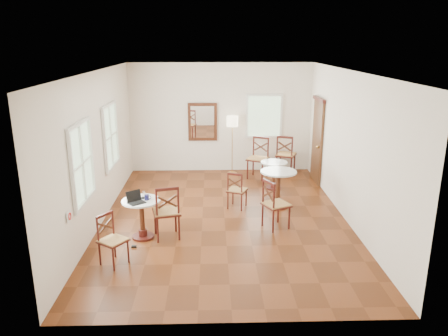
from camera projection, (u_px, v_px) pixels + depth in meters
name	position (u px, v px, depth m)	size (l,w,h in m)	color
ground	(224.00, 218.00, 9.03)	(7.00, 7.00, 0.00)	#5F2A10
room_shell	(221.00, 126.00, 8.76)	(5.02, 7.02, 3.01)	white
cafe_table_near	(142.00, 214.00, 8.01)	(0.71, 0.71, 0.75)	#481712
cafe_table_mid	(278.00, 185.00, 9.50)	(0.79, 0.79, 0.83)	#481712
cafe_table_back	(274.00, 172.00, 10.72)	(0.65, 0.65, 0.69)	#481712
chair_near_a	(167.00, 212.00, 8.00)	(0.58, 0.58, 1.04)	#481712
chair_near_b	(112.00, 240.00, 7.08)	(0.55, 0.55, 0.86)	#481712
chair_mid_a	(237.00, 190.00, 9.46)	(0.51, 0.51, 0.84)	#481712
chair_mid_b	(275.00, 204.00, 8.43)	(0.61, 0.61, 1.00)	#481712
chair_back_a	(286.00, 154.00, 11.93)	(0.66, 0.66, 1.09)	#481712
chair_back_b	(258.00, 158.00, 11.55)	(0.68, 0.68, 1.10)	#481712
floor_lamp	(232.00, 125.00, 11.68)	(0.31, 0.31, 1.61)	#BF8C3F
laptop	(135.00, 200.00, 7.79)	(0.37, 0.37, 0.21)	black
mouse	(143.00, 198.00, 7.99)	(0.09, 0.06, 0.03)	black
navy_mug	(147.00, 197.00, 7.92)	(0.12, 0.08, 0.10)	#111139
water_glass	(144.00, 194.00, 8.10)	(0.06, 0.06, 0.10)	white
power_adapter	(134.00, 246.00, 7.74)	(0.09, 0.05, 0.04)	black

